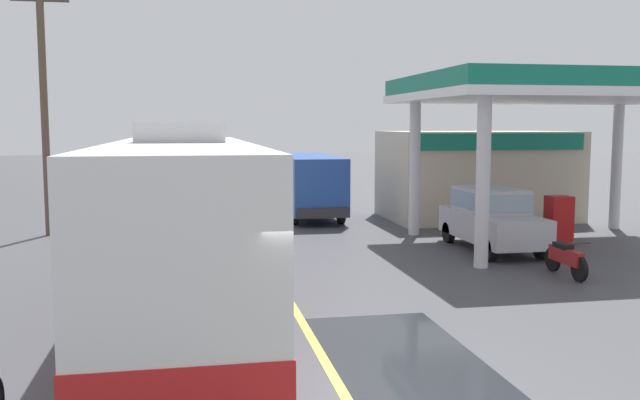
# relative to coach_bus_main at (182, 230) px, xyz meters

# --- Properties ---
(ground) EXTENTS (120.00, 120.00, 0.00)m
(ground) POSITION_rel_coach_bus_main_xyz_m (2.16, 15.63, -1.72)
(ground) COLOR #424247
(lane_divider_stripe) EXTENTS (0.16, 50.00, 0.01)m
(lane_divider_stripe) POSITION_rel_coach_bus_main_xyz_m (2.16, 10.63, -1.72)
(lane_divider_stripe) COLOR #D8CC4C
(lane_divider_stripe) RESTS_ON ground
(wet_puddle_patch) EXTENTS (2.41, 4.36, 0.01)m
(wet_puddle_patch) POSITION_rel_coach_bus_main_xyz_m (3.37, -2.46, -1.72)
(wet_puddle_patch) COLOR #26282D
(wet_puddle_patch) RESTS_ON ground
(coach_bus_main) EXTENTS (2.60, 11.04, 3.69)m
(coach_bus_main) POSITION_rel_coach_bus_main_xyz_m (0.00, 0.00, 0.00)
(coach_bus_main) COLOR white
(coach_bus_main) RESTS_ON ground
(gas_station_roadside) EXTENTS (9.10, 11.95, 5.10)m
(gas_station_roadside) POSITION_rel_coach_bus_main_xyz_m (11.17, 10.45, 0.91)
(gas_station_roadside) COLOR #147259
(gas_station_roadside) RESTS_ON ground
(car_at_pump) EXTENTS (1.70, 4.20, 1.82)m
(car_at_pump) POSITION_rel_coach_bus_main_xyz_m (8.80, 5.87, -0.71)
(car_at_pump) COLOR #B2B2B7
(car_at_pump) RESTS_ON ground
(minibus_opposing_lane) EXTENTS (2.04, 6.13, 2.44)m
(minibus_opposing_lane) POSITION_rel_coach_bus_main_xyz_m (4.78, 14.00, -0.25)
(minibus_opposing_lane) COLOR #264C9E
(minibus_opposing_lane) RESTS_ON ground
(motorcycle_parked_forecourt) EXTENTS (0.55, 1.80, 0.92)m
(motorcycle_parked_forecourt) POSITION_rel_coach_bus_main_xyz_m (9.06, 2.21, -1.28)
(motorcycle_parked_forecourt) COLOR black
(motorcycle_parked_forecourt) RESTS_ON ground
(pedestrian_near_pump) EXTENTS (0.55, 0.22, 1.66)m
(pedestrian_near_pump) POSITION_rel_coach_bus_main_xyz_m (10.04, 6.45, -0.79)
(pedestrian_near_pump) COLOR #33333F
(pedestrian_near_pump) RESTS_ON ground
(utility_pole_roadside) EXTENTS (1.80, 0.24, 8.25)m
(utility_pole_roadside) POSITION_rel_coach_bus_main_xyz_m (-4.46, 11.17, 2.59)
(utility_pole_roadside) COLOR brown
(utility_pole_roadside) RESTS_ON ground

